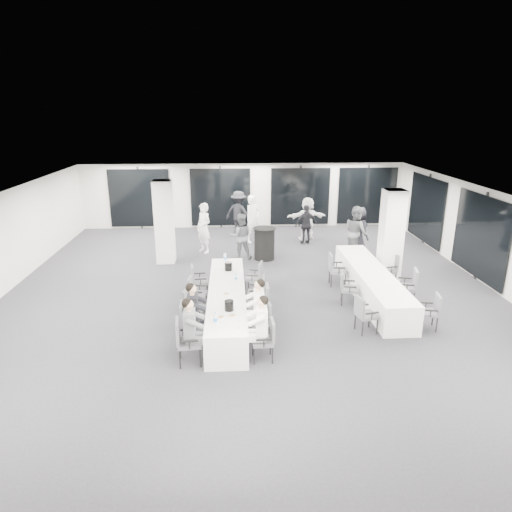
% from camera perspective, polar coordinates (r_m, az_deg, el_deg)
% --- Properties ---
extents(room, '(14.04, 16.04, 2.84)m').
position_cam_1_polar(room, '(13.54, 3.02, 2.34)').
color(room, '#25262B').
rests_on(room, ground).
extents(column_left, '(0.60, 0.60, 2.80)m').
position_cam_1_polar(column_left, '(15.65, -11.39, 4.18)').
color(column_left, silver).
rests_on(column_left, floor).
extents(column_right, '(0.60, 0.60, 2.80)m').
position_cam_1_polar(column_right, '(14.17, 16.53, 2.38)').
color(column_right, silver).
rests_on(column_right, floor).
extents(banquet_table_main, '(0.90, 5.00, 0.75)m').
position_cam_1_polar(banquet_table_main, '(11.47, -3.66, -5.97)').
color(banquet_table_main, white).
rests_on(banquet_table_main, floor).
extents(banquet_table_side, '(0.90, 5.00, 0.75)m').
position_cam_1_polar(banquet_table_side, '(13.13, 14.20, -3.35)').
color(banquet_table_side, white).
rests_on(banquet_table_side, floor).
extents(cocktail_table, '(0.81, 0.81, 1.12)m').
position_cam_1_polar(cocktail_table, '(15.85, 1.06, 1.59)').
color(cocktail_table, black).
rests_on(cocktail_table, floor).
extents(chair_main_left_near, '(0.54, 0.59, 0.97)m').
position_cam_1_polar(chair_main_left_near, '(9.51, -8.86, -10.20)').
color(chair_main_left_near, '#4E5055').
rests_on(chair_main_left_near, floor).
extents(chair_main_left_second, '(0.51, 0.57, 0.97)m').
position_cam_1_polar(chair_main_left_second, '(10.26, -8.43, -8.01)').
color(chair_main_left_second, '#4E5055').
rests_on(chair_main_left_second, floor).
extents(chair_main_left_mid, '(0.56, 0.59, 0.94)m').
position_cam_1_polar(chair_main_left_mid, '(11.06, -8.02, -6.13)').
color(chair_main_left_mid, '#4E5055').
rests_on(chair_main_left_mid, floor).
extents(chair_main_left_fourth, '(0.49, 0.53, 0.88)m').
position_cam_1_polar(chair_main_left_fourth, '(11.97, -7.62, -4.39)').
color(chair_main_left_fourth, '#4E5055').
rests_on(chair_main_left_fourth, floor).
extents(chair_main_left_far, '(0.50, 0.54, 0.89)m').
position_cam_1_polar(chair_main_left_far, '(12.80, -7.35, -2.83)').
color(chair_main_left_far, '#4E5055').
rests_on(chair_main_left_far, floor).
extents(chair_main_right_near, '(0.46, 0.52, 0.89)m').
position_cam_1_polar(chair_main_right_near, '(9.57, 1.30, -10.14)').
color(chair_main_right_near, '#4E5055').
rests_on(chair_main_right_near, floor).
extents(chair_main_right_second, '(0.51, 0.54, 0.88)m').
position_cam_1_polar(chair_main_right_second, '(10.41, 0.89, -7.73)').
color(chair_main_right_second, '#4E5055').
rests_on(chair_main_right_second, floor).
extents(chair_main_right_mid, '(0.52, 0.58, 1.00)m').
position_cam_1_polar(chair_main_right_mid, '(11.05, 0.68, -5.76)').
color(chair_main_right_mid, '#4E5055').
rests_on(chair_main_right_mid, floor).
extents(chair_main_right_fourth, '(0.48, 0.52, 0.87)m').
position_cam_1_polar(chair_main_right_fourth, '(11.93, 0.32, -4.32)').
color(chair_main_right_fourth, '#4E5055').
rests_on(chair_main_right_fourth, floor).
extents(chair_main_right_far, '(0.54, 0.57, 0.89)m').
position_cam_1_polar(chair_main_right_far, '(12.97, 0.02, -2.42)').
color(chair_main_right_far, '#4E5055').
rests_on(chair_main_right_far, floor).
extents(chair_side_left_near, '(0.53, 0.56, 0.89)m').
position_cam_1_polar(chair_side_left_near, '(10.96, 13.34, -6.86)').
color(chair_side_left_near, '#4E5055').
rests_on(chair_side_left_near, floor).
extents(chair_side_left_mid, '(0.52, 0.55, 0.88)m').
position_cam_1_polar(chair_side_left_mid, '(12.43, 11.24, -3.72)').
color(chair_side_left_mid, '#4E5055').
rests_on(chair_side_left_mid, floor).
extents(chair_side_left_far, '(0.52, 0.57, 0.96)m').
position_cam_1_polar(chair_side_left_far, '(13.66, 9.84, -1.43)').
color(chair_side_left_far, '#4E5055').
rests_on(chair_side_left_far, floor).
extents(chair_side_right_near, '(0.50, 0.54, 0.86)m').
position_cam_1_polar(chair_side_right_near, '(11.61, 21.09, -6.25)').
color(chair_side_right_near, '#4E5055').
rests_on(chair_side_right_near, floor).
extents(chair_side_right_mid, '(0.60, 0.63, 0.99)m').
position_cam_1_polar(chair_side_right_mid, '(12.82, 18.60, -3.38)').
color(chair_side_right_mid, '#4E5055').
rests_on(chair_side_right_mid, floor).
extents(chair_side_right_far, '(0.56, 0.59, 0.93)m').
position_cam_1_polar(chair_side_right_far, '(14.18, 16.36, -1.29)').
color(chair_side_right_far, '#4E5055').
rests_on(chair_side_right_far, floor).
extents(seated_guest_a, '(0.50, 0.38, 1.44)m').
position_cam_1_polar(seated_guest_a, '(9.39, -7.91, -8.78)').
color(seated_guest_a, slate).
rests_on(seated_guest_a, floor).
extents(seated_guest_b, '(0.50, 0.38, 1.44)m').
position_cam_1_polar(seated_guest_b, '(10.14, -7.55, -6.69)').
color(seated_guest_b, black).
rests_on(seated_guest_b, floor).
extents(seated_guest_c, '(0.50, 0.38, 1.44)m').
position_cam_1_polar(seated_guest_c, '(9.41, 0.33, -8.52)').
color(seated_guest_c, white).
rests_on(seated_guest_c, floor).
extents(seated_guest_d, '(0.50, 0.38, 1.44)m').
position_cam_1_polar(seated_guest_d, '(10.26, 0.01, -6.21)').
color(seated_guest_d, white).
rests_on(seated_guest_d, floor).
extents(standing_guest_a, '(0.98, 0.97, 2.10)m').
position_cam_1_polar(standing_guest_a, '(17.84, -0.41, 5.03)').
color(standing_guest_a, white).
rests_on(standing_guest_a, floor).
extents(standing_guest_b, '(0.91, 0.58, 1.82)m').
position_cam_1_polar(standing_guest_b, '(15.84, -1.94, 2.86)').
color(standing_guest_b, slate).
rests_on(standing_guest_b, floor).
extents(standing_guest_c, '(1.50, 1.20, 2.06)m').
position_cam_1_polar(standing_guest_c, '(19.00, -2.19, 5.75)').
color(standing_guest_c, black).
rests_on(standing_guest_c, floor).
extents(standing_guest_d, '(1.12, 0.78, 1.74)m').
position_cam_1_polar(standing_guest_d, '(17.73, 6.33, 4.24)').
color(standing_guest_d, black).
rests_on(standing_guest_d, floor).
extents(standing_guest_e, '(0.91, 1.07, 1.91)m').
position_cam_1_polar(standing_guest_e, '(16.93, 12.76, 3.56)').
color(standing_guest_e, black).
rests_on(standing_guest_e, floor).
extents(standing_guest_f, '(1.85, 0.89, 1.94)m').
position_cam_1_polar(standing_guest_f, '(18.37, 6.44, 5.04)').
color(standing_guest_f, white).
rests_on(standing_guest_f, floor).
extents(standing_guest_g, '(0.95, 0.97, 2.06)m').
position_cam_1_polar(standing_guest_g, '(16.63, -6.55, 3.90)').
color(standing_guest_g, white).
rests_on(standing_guest_g, floor).
extents(standing_guest_h, '(0.85, 1.13, 2.09)m').
position_cam_1_polar(standing_guest_h, '(16.28, 12.42, 3.35)').
color(standing_guest_h, slate).
rests_on(standing_guest_h, floor).
extents(ice_bucket_near, '(0.20, 0.20, 0.23)m').
position_cam_1_polar(ice_bucket_near, '(10.15, -3.39, -6.20)').
color(ice_bucket_near, black).
rests_on(ice_bucket_near, banquet_table_main).
extents(ice_bucket_far, '(0.21, 0.21, 0.24)m').
position_cam_1_polar(ice_bucket_far, '(12.62, -3.47, -1.29)').
color(ice_bucket_far, black).
rests_on(ice_bucket_far, banquet_table_main).
extents(water_bottle_a, '(0.08, 0.08, 0.24)m').
position_cam_1_polar(water_bottle_a, '(9.55, -5.10, -7.80)').
color(water_bottle_a, silver).
rests_on(water_bottle_a, banquet_table_main).
extents(water_bottle_b, '(0.06, 0.06, 0.20)m').
position_cam_1_polar(water_bottle_b, '(11.83, -2.53, -2.70)').
color(water_bottle_b, silver).
rests_on(water_bottle_b, banquet_table_main).
extents(water_bottle_c, '(0.07, 0.07, 0.23)m').
position_cam_1_polar(water_bottle_c, '(13.39, -3.89, -0.18)').
color(water_bottle_c, silver).
rests_on(water_bottle_c, banquet_table_main).
extents(plate_a, '(0.21, 0.21, 0.03)m').
position_cam_1_polar(plate_a, '(9.88, -4.40, -7.59)').
color(plate_a, white).
rests_on(plate_a, banquet_table_main).
extents(plate_b, '(0.21, 0.21, 0.03)m').
position_cam_1_polar(plate_b, '(9.93, -2.98, -7.41)').
color(plate_b, white).
rests_on(plate_b, banquet_table_main).
extents(plate_c, '(0.20, 0.20, 0.03)m').
position_cam_1_polar(plate_c, '(11.06, -3.74, -4.72)').
color(plate_c, white).
rests_on(plate_c, banquet_table_main).
extents(wine_glass, '(0.08, 0.08, 0.22)m').
position_cam_1_polar(wine_glass, '(9.33, -2.24, -8.10)').
color(wine_glass, silver).
rests_on(wine_glass, banquet_table_main).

